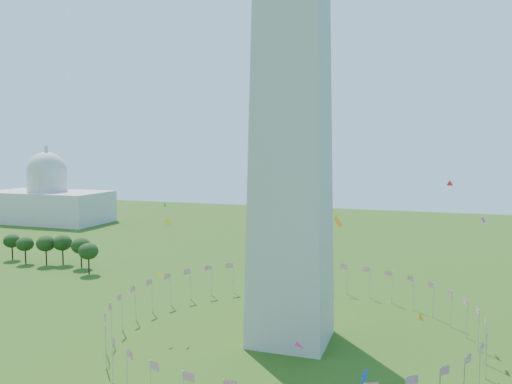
% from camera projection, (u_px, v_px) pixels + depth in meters
% --- Properties ---
extents(flag_ring, '(80.24, 80.24, 9.00)m').
position_uv_depth(flag_ring, '(291.00, 320.00, 111.89)').
color(flag_ring, silver).
rests_on(flag_ring, ground).
extents(capitol_building, '(70.00, 35.00, 46.00)m').
position_uv_depth(capitol_building, '(47.00, 183.00, 289.99)').
color(capitol_building, beige).
rests_on(capitol_building, ground).
extents(kites_aloft, '(88.46, 66.86, 39.13)m').
position_uv_depth(kites_aloft, '(369.00, 284.00, 79.96)').
color(kites_aloft, '#CC2699').
rests_on(kites_aloft, ground).
extents(tree_line_west, '(55.18, 15.62, 10.86)m').
position_uv_depth(tree_line_west, '(43.00, 251.00, 183.55)').
color(tree_line_west, '#244717').
rests_on(tree_line_west, ground).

